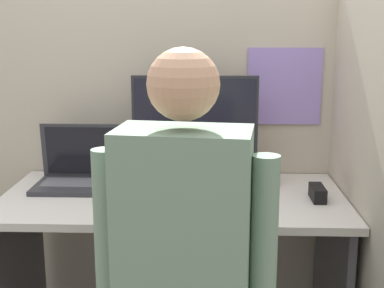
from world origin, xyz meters
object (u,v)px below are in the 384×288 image
Objects in this scene: monitor at (195,120)px; stapler at (318,193)px; paper_box at (195,175)px; carrot_toy at (213,205)px; person at (185,283)px; laptop at (79,175)px; coffee_mug at (268,174)px.

monitor is 0.59m from stapler.
paper_box is 0.53m from stapler.
person reaches higher than carrot_toy.
coffee_mug is at bearing 3.83° from laptop.
coffee_mug reaches higher than carrot_toy.
coffee_mug is at bearing 130.78° from stapler.
paper_box is at bearing -90.00° from monitor.
laptop reaches higher than carrot_toy.
coffee_mug is at bearing -2.07° from paper_box.
coffee_mug reaches higher than paper_box.
laptop reaches higher than coffee_mug.
monitor is at bearing 102.43° from carrot_toy.
stapler is 0.26m from coffee_mug.
person is 15.03× the size of coffee_mug.
person is (0.01, -0.99, 0.00)m from paper_box.
stapler is at bearing -23.59° from monitor.
laptop is 1.05m from person.
paper_box is 2.55× the size of stapler.
carrot_toy is at bearing -26.88° from laptop.
laptop is 0.64m from carrot_toy.
carrot_toy is (-0.41, -0.14, -0.00)m from stapler.
monitor is 0.45m from carrot_toy.
laptop is at bearing -172.39° from paper_box.
person reaches higher than monitor.
paper_box is 0.32m from coffee_mug.
person is (-0.48, -0.78, 0.01)m from stapler.
carrot_toy is at bearing -160.62° from stapler.
person is at bearing -121.53° from stapler.
stapler is 0.43m from carrot_toy.
laptop is at bearing -172.06° from monitor.
stapler is 0.92m from person.
monitor is 0.39× the size of person.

